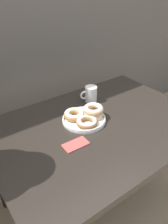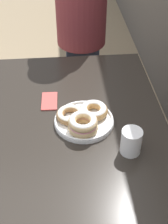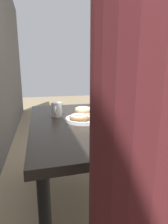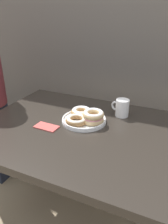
% 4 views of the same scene
% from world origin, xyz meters
% --- Properties ---
extents(wall_back, '(8.00, 0.05, 2.60)m').
position_xyz_m(wall_back, '(0.00, 1.12, 1.30)').
color(wall_back, '#56514C').
rests_on(wall_back, ground_plane).
extents(dining_table, '(1.20, 0.84, 0.71)m').
position_xyz_m(dining_table, '(0.00, 0.32, 0.64)').
color(dining_table, '#28231E').
rests_on(dining_table, ground_plane).
extents(donut_plate, '(0.26, 0.26, 0.08)m').
position_xyz_m(donut_plate, '(-0.04, 0.39, 0.74)').
color(donut_plate, white).
rests_on(donut_plate, dining_table).
extents(coffee_mug, '(0.11, 0.08, 0.10)m').
position_xyz_m(coffee_mug, '(0.12, 0.56, 0.76)').
color(coffee_mug, white).
rests_on(coffee_mug, dining_table).
extents(napkin, '(0.13, 0.07, 0.01)m').
position_xyz_m(napkin, '(-0.21, 0.25, 0.71)').
color(napkin, '#BC4C47').
rests_on(napkin, dining_table).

